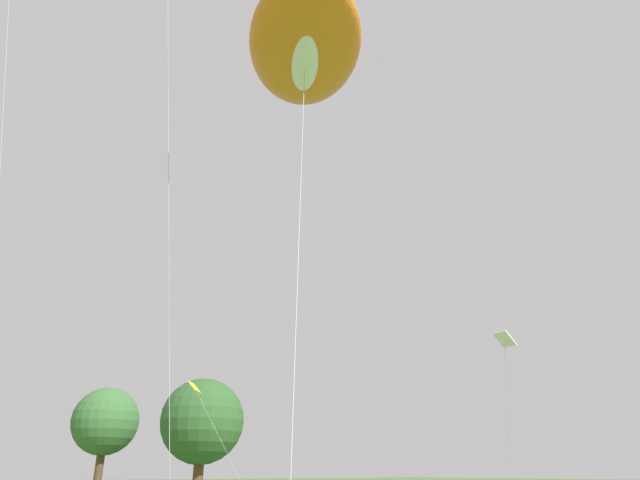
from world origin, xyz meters
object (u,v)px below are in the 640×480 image
big_show_kite (306,37)px  small_kite_triangle_green (505,346)px  tree_oak_right (106,421)px  tree_shrub_far (202,421)px  small_kite_tiny_distant (196,391)px

big_show_kite → small_kite_triangle_green: bearing=-50.0°
big_show_kite → tree_oak_right: size_ratio=1.60×
small_kite_triangle_green → tree_shrub_far: 36.19m
big_show_kite → tree_oak_right: bearing=20.5°
small_kite_tiny_distant → small_kite_triangle_green: bearing=-19.1°
tree_oak_right → big_show_kite: bearing=-102.4°
big_show_kite → tree_oak_right: 49.91m
big_show_kite → small_kite_tiny_distant: bearing=14.4°
big_show_kite → small_kite_triangle_green: (10.72, 1.34, -8.39)m
small_kite_tiny_distant → tree_oak_right: tree_oak_right is taller
tree_shrub_far → small_kite_tiny_distant: bearing=-117.7°
small_kite_tiny_distant → small_kite_triangle_green: (4.10, -18.43, 0.13)m
small_kite_triangle_green → tree_shrub_far: (5.02, 35.84, -0.29)m
tree_shrub_far → tree_oak_right: bearing=115.5°
big_show_kite → tree_oak_right: (10.54, 48.08, -8.28)m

